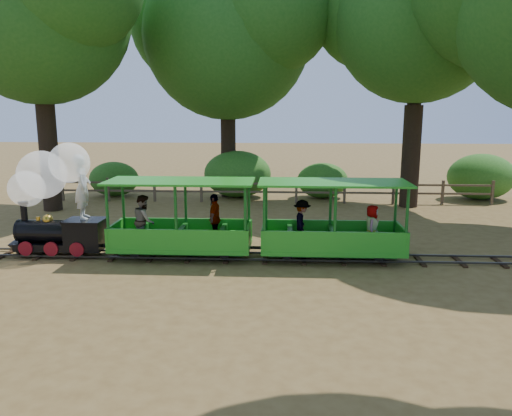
# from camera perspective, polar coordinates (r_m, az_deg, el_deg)

# --- Properties ---
(ground) EXTENTS (90.00, 90.00, 0.00)m
(ground) POSITION_cam_1_polar(r_m,az_deg,el_deg) (13.19, 1.07, -5.84)
(ground) COLOR olive
(ground) RESTS_ON ground
(track) EXTENTS (22.00, 1.00, 0.10)m
(track) POSITION_cam_1_polar(r_m,az_deg,el_deg) (13.17, 1.07, -5.55)
(track) COLOR #3F3D3A
(track) RESTS_ON ground
(locomotive) EXTENTS (2.69, 1.26, 3.09)m
(locomotive) POSITION_cam_1_polar(r_m,az_deg,el_deg) (14.23, -22.31, 1.76)
(locomotive) COLOR black
(locomotive) RESTS_ON ground
(carriage_front) EXTENTS (3.79, 1.55, 1.97)m
(carriage_front) POSITION_cam_1_polar(r_m,az_deg,el_deg) (13.21, -8.76, -2.14)
(carriage_front) COLOR green
(carriage_front) RESTS_ON track
(carriage_rear) EXTENTS (3.79, 1.55, 1.97)m
(carriage_rear) POSITION_cam_1_polar(r_m,az_deg,el_deg) (13.02, 8.51, -2.50)
(carriage_rear) COLOR green
(carriage_rear) RESTS_ON track
(oak_nw) EXTENTS (8.38, 7.38, 10.71)m
(oak_nw) POSITION_cam_1_polar(r_m,az_deg,el_deg) (21.08, -23.77, 20.81)
(oak_nw) COLOR #2D2116
(oak_nw) RESTS_ON ground
(oak_nc) EXTENTS (8.89, 7.83, 10.50)m
(oak_nc) POSITION_cam_1_polar(r_m,az_deg,el_deg) (22.59, -3.40, 20.00)
(oak_nc) COLOR #2D2116
(oak_nc) RESTS_ON ground
(oak_ne) EXTENTS (8.08, 7.11, 10.52)m
(oak_ne) POSITION_cam_1_polar(r_m,az_deg,el_deg) (21.12, 18.08, 20.93)
(oak_ne) COLOR #2D2116
(oak_ne) RESTS_ON ground
(fence) EXTENTS (18.10, 0.10, 1.00)m
(fence) POSITION_cam_1_polar(r_m,az_deg,el_deg) (20.86, 1.88, 2.18)
(fence) COLOR brown
(fence) RESTS_ON ground
(shrub_west) EXTENTS (2.23, 1.71, 1.54)m
(shrub_west) POSITION_cam_1_polar(r_m,az_deg,el_deg) (23.39, -15.92, 3.22)
(shrub_west) COLOR #2D6B1E
(shrub_west) RESTS_ON ground
(shrub_mid_w) EXTENTS (2.98, 2.29, 2.06)m
(shrub_mid_w) POSITION_cam_1_polar(r_m,az_deg,el_deg) (22.17, -2.14, 3.90)
(shrub_mid_w) COLOR #2D6B1E
(shrub_mid_w) RESTS_ON ground
(shrub_mid_e) EXTENTS (2.24, 1.72, 1.55)m
(shrub_mid_e) POSITION_cam_1_polar(r_m,az_deg,el_deg) (22.18, 7.61, 3.14)
(shrub_mid_e) COLOR #2D6B1E
(shrub_mid_e) RESTS_ON ground
(shrub_east) EXTENTS (2.86, 2.20, 1.98)m
(shrub_east) POSITION_cam_1_polar(r_m,az_deg,el_deg) (23.68, 24.34, 3.28)
(shrub_east) COLOR #2D6B1E
(shrub_east) RESTS_ON ground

